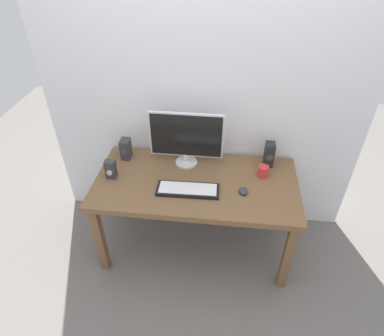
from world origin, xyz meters
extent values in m
plane|color=slate|center=(0.00, 0.00, 0.00)|extent=(6.00, 6.00, 0.00)
cube|color=silver|center=(0.00, 0.42, 1.50)|extent=(2.52, 0.04, 3.00)
cube|color=brown|center=(0.00, 0.00, 0.68)|extent=(1.51, 0.76, 0.05)
cube|color=brown|center=(-0.70, -0.32, 0.33)|extent=(0.06, 0.06, 0.65)
cube|color=brown|center=(0.70, -0.32, 0.33)|extent=(0.06, 0.06, 0.65)
cube|color=brown|center=(-0.70, 0.32, 0.33)|extent=(0.06, 0.06, 0.65)
cube|color=brown|center=(0.70, 0.32, 0.33)|extent=(0.06, 0.06, 0.65)
cylinder|color=silver|center=(-0.10, 0.22, 0.71)|extent=(0.17, 0.17, 0.02)
cylinder|color=silver|center=(-0.10, 0.22, 0.75)|extent=(0.04, 0.04, 0.07)
cube|color=silver|center=(-0.10, 0.23, 0.96)|extent=(0.56, 0.02, 0.37)
cube|color=black|center=(-0.10, 0.22, 0.96)|extent=(0.54, 0.01, 0.34)
cube|color=black|center=(-0.05, -0.12, 0.71)|extent=(0.45, 0.17, 0.02)
cube|color=silver|center=(-0.05, -0.12, 0.73)|extent=(0.41, 0.14, 0.00)
ellipsoid|color=#333338|center=(0.35, -0.09, 0.72)|extent=(0.08, 0.09, 0.03)
cube|color=#232328|center=(0.54, 0.27, 0.80)|extent=(0.07, 0.09, 0.20)
cylinder|color=#3F3F44|center=(0.54, 0.22, 0.80)|extent=(0.05, 0.00, 0.05)
cube|color=#333338|center=(-0.59, 0.24, 0.78)|extent=(0.07, 0.10, 0.17)
cylinder|color=#3F3F44|center=(-0.59, 0.19, 0.78)|extent=(0.05, 0.00, 0.05)
cube|color=#333338|center=(-0.64, -0.02, 0.77)|extent=(0.07, 0.06, 0.15)
cylinder|color=silver|center=(-0.64, -0.06, 0.77)|extent=(0.04, 0.01, 0.04)
cylinder|color=red|center=(0.49, 0.12, 0.75)|extent=(0.08, 0.08, 0.09)
camera|label=1|loc=(0.19, -1.88, 2.27)|focal=30.94mm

